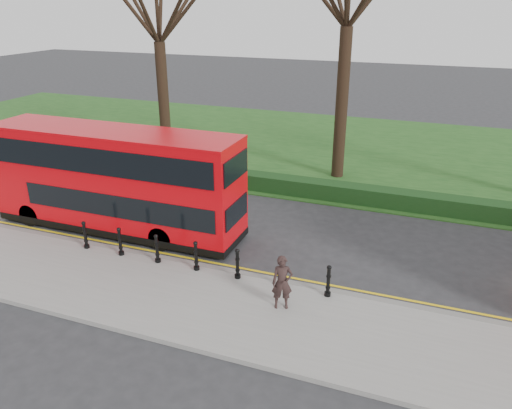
% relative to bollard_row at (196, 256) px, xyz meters
% --- Properties ---
extents(ground, '(120.00, 120.00, 0.00)m').
position_rel_bollard_row_xyz_m(ground, '(0.32, 1.35, -0.65)').
color(ground, '#28282B').
rests_on(ground, ground).
extents(pavement, '(60.00, 4.00, 0.15)m').
position_rel_bollard_row_xyz_m(pavement, '(0.32, -1.65, -0.58)').
color(pavement, gray).
rests_on(pavement, ground).
extents(kerb, '(60.00, 0.25, 0.16)m').
position_rel_bollard_row_xyz_m(kerb, '(0.32, 0.35, -0.58)').
color(kerb, slate).
rests_on(kerb, ground).
extents(grass_verge, '(60.00, 18.00, 0.06)m').
position_rel_bollard_row_xyz_m(grass_verge, '(0.32, 16.35, -0.62)').
color(grass_verge, '#1B4617').
rests_on(grass_verge, ground).
extents(hedge, '(60.00, 0.90, 0.80)m').
position_rel_bollard_row_xyz_m(hedge, '(0.32, 8.15, -0.25)').
color(hedge, black).
rests_on(hedge, ground).
extents(yellow_line_outer, '(60.00, 0.10, 0.01)m').
position_rel_bollard_row_xyz_m(yellow_line_outer, '(0.32, 0.65, -0.64)').
color(yellow_line_outer, yellow).
rests_on(yellow_line_outer, ground).
extents(yellow_line_inner, '(60.00, 0.10, 0.01)m').
position_rel_bollard_row_xyz_m(yellow_line_inner, '(0.32, 0.85, -0.64)').
color(yellow_line_inner, yellow).
rests_on(yellow_line_inner, ground).
extents(tree_left, '(7.43, 7.43, 11.61)m').
position_rel_bollard_row_xyz_m(tree_left, '(-7.68, 11.35, 7.79)').
color(tree_left, black).
rests_on(tree_left, ground).
extents(bollard_row, '(9.07, 0.15, 1.00)m').
position_rel_bollard_row_xyz_m(bollard_row, '(0.00, 0.00, 0.00)').
color(bollard_row, black).
rests_on(bollard_row, pavement).
extents(bus_lead, '(10.13, 2.33, 4.03)m').
position_rel_bollard_row_xyz_m(bus_lead, '(-4.47, 2.09, 1.38)').
color(bus_lead, red).
rests_on(bus_lead, ground).
extents(pedestrian, '(0.71, 0.59, 1.66)m').
position_rel_bollard_row_xyz_m(pedestrian, '(3.34, -1.07, 0.33)').
color(pedestrian, '#2D1E1C').
rests_on(pedestrian, pavement).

